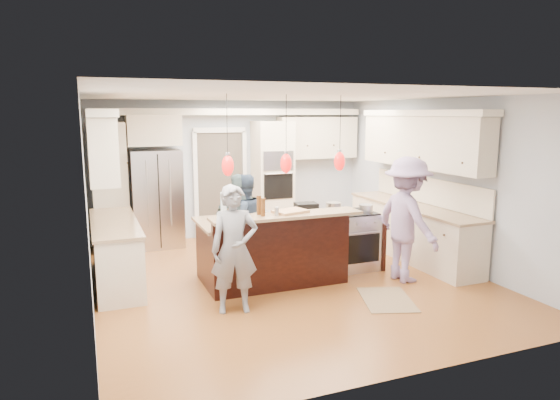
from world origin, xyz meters
The scene contains 23 objects.
ground_plane centered at (0.00, 0.00, 0.00)m, with size 6.00×6.00×0.00m, color #AC612F.
room_shell centered at (0.00, 0.00, 1.82)m, with size 5.54×6.04×2.72m.
refrigerator centered at (-1.55, 2.64, 0.90)m, with size 0.90×0.70×1.80m, color #B7B7BC.
oven_column centered at (0.75, 2.67, 1.15)m, with size 0.72×0.69×2.30m.
back_upper_cabinets centered at (-0.75, 2.76, 1.67)m, with size 5.30×0.61×2.54m.
right_counter_run centered at (2.44, 0.30, 1.06)m, with size 0.64×3.10×2.51m.
left_cabinets centered at (-2.44, 0.80, 1.06)m, with size 0.64×2.30×2.51m.
kitchen_island centered at (-0.25, 0.07, 0.49)m, with size 2.10×1.46×1.12m.
island_range centered at (1.16, 0.15, 0.46)m, with size 0.82×0.71×0.92m.
pendant_lights centered at (-0.25, -0.51, 1.80)m, with size 1.75×0.15×1.03m.
person_bar_end centered at (-1.09, -0.88, 0.80)m, with size 0.59×0.38×1.61m, color slate.
person_far_left centered at (-0.43, 0.85, 0.75)m, with size 0.73×0.57×1.51m, color #28384F.
person_far_right centered at (-0.50, 0.85, 0.76)m, with size 0.89×0.37×1.51m, color #4D676C.
person_range_side centered at (1.60, -0.66, 0.92)m, with size 1.19×0.68×1.84m, color #967CA7.
floor_rug centered at (0.90, -1.26, 0.01)m, with size 0.63×0.93×0.01m, color #977A52.
water_bottle centered at (-1.11, -0.48, 1.29)m, with size 0.08×0.08×0.34m, color silver.
beer_bottle_a centered at (-1.10, -0.45, 1.25)m, with size 0.07×0.07×0.27m, color #4B280D.
beer_bottle_b centered at (-0.59, -0.55, 1.24)m, with size 0.06×0.06×0.24m, color #4B280D.
beer_bottle_c centered at (-0.61, -0.44, 1.25)m, with size 0.06×0.06×0.26m, color #4B280D.
drink_can centered at (-0.41, -0.59, 1.18)m, with size 0.06×0.06×0.12m, color #B7B7BC.
cutting_board centered at (-0.17, -0.47, 1.14)m, with size 0.44×0.31×0.03m, color tan.
pot_large centered at (0.90, 0.32, 0.99)m, with size 0.24×0.24×0.14m, color #B7B7BC.
pot_small centered at (1.36, 0.10, 0.98)m, with size 0.22×0.22×0.11m, color #B7B7BC.
Camera 1 is at (-2.73, -6.63, 2.47)m, focal length 32.00 mm.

